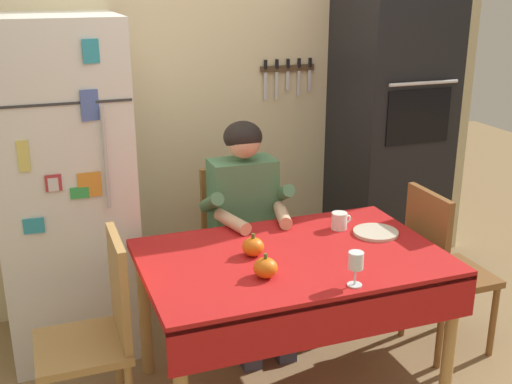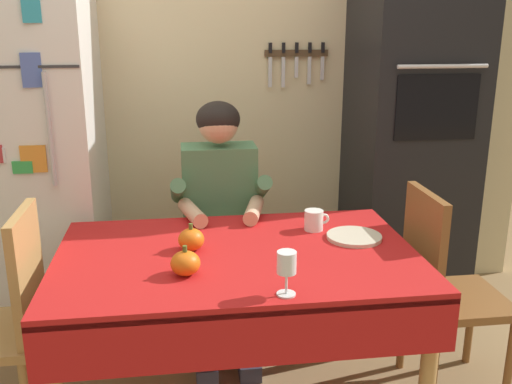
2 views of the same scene
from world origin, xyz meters
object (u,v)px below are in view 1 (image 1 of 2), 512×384
(chair_left_side, at_px, (99,328))
(pumpkin_large, at_px, (265,268))
(dining_table, at_px, (294,273))
(serving_tray, at_px, (376,232))
(wall_oven, at_px, (389,131))
(pumpkin_medium, at_px, (253,247))
(chair_right_side, at_px, (440,264))
(refrigerator, at_px, (64,190))
(chair_behind_person, at_px, (236,240))
(seated_person, at_px, (247,214))
(wine_glass, at_px, (356,262))
(coffee_mug, at_px, (340,221))

(chair_left_side, relative_size, pumpkin_large, 8.44)
(dining_table, relative_size, serving_tray, 6.16)
(wall_oven, height_order, pumpkin_medium, wall_oven)
(chair_right_side, bearing_deg, refrigerator, 157.00)
(chair_behind_person, distance_m, pumpkin_large, 1.00)
(pumpkin_medium, bearing_deg, refrigerator, 133.76)
(chair_behind_person, bearing_deg, chair_left_side, -140.36)
(chair_behind_person, xyz_separation_m, serving_tray, (0.52, -0.69, 0.24))
(pumpkin_medium, bearing_deg, chair_right_side, 1.25)
(pumpkin_medium, xyz_separation_m, serving_tray, (0.67, 0.03, -0.04))
(seated_person, distance_m, wine_glass, 0.98)
(dining_table, bearing_deg, chair_left_side, 176.03)
(pumpkin_large, bearing_deg, chair_left_side, 162.63)
(dining_table, bearing_deg, coffee_mug, 33.26)
(coffee_mug, bearing_deg, serving_tray, -41.90)
(coffee_mug, bearing_deg, chair_behind_person, 123.88)
(dining_table, relative_size, chair_right_side, 1.51)
(chair_right_side, bearing_deg, pumpkin_large, -167.05)
(wall_oven, bearing_deg, chair_right_side, -100.25)
(chair_right_side, bearing_deg, seated_person, 151.17)
(refrigerator, xyz_separation_m, wine_glass, (1.07, -1.24, -0.05))
(coffee_mug, distance_m, pumpkin_large, 0.68)
(chair_behind_person, bearing_deg, wine_glass, -83.01)
(wine_glass, relative_size, pumpkin_medium, 1.39)
(chair_behind_person, height_order, coffee_mug, chair_behind_person)
(seated_person, bearing_deg, wine_glass, -81.66)
(refrigerator, distance_m, chair_behind_person, 1.01)
(chair_right_side, distance_m, wine_glass, 0.96)
(wine_glass, xyz_separation_m, serving_tray, (0.37, 0.47, -0.10))
(refrigerator, xyz_separation_m, coffee_mug, (1.31, -0.65, -0.12))
(chair_behind_person, relative_size, chair_right_side, 1.00)
(chair_behind_person, distance_m, serving_tray, 0.89)
(pumpkin_large, bearing_deg, wine_glass, -32.16)
(seated_person, relative_size, pumpkin_large, 11.29)
(pumpkin_large, bearing_deg, chair_right_side, 12.95)
(chair_left_side, height_order, pumpkin_medium, chair_left_side)
(chair_behind_person, distance_m, pumpkin_medium, 0.78)
(wall_oven, height_order, pumpkin_large, wall_oven)
(wall_oven, xyz_separation_m, seated_person, (-1.07, -0.32, -0.31))
(pumpkin_medium, bearing_deg, serving_tray, 2.87)
(wine_glass, bearing_deg, pumpkin_medium, 124.40)
(pumpkin_large, bearing_deg, seated_person, 76.48)
(chair_left_side, distance_m, serving_tray, 1.42)
(seated_person, relative_size, serving_tray, 5.48)
(wall_oven, height_order, chair_left_side, wall_oven)
(chair_right_side, bearing_deg, chair_behind_person, 142.92)
(wall_oven, relative_size, chair_behind_person, 2.26)
(chair_left_side, xyz_separation_m, coffee_mug, (1.26, 0.17, 0.27))
(coffee_mug, distance_m, wine_glass, 0.64)
(refrigerator, relative_size, pumpkin_large, 16.33)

